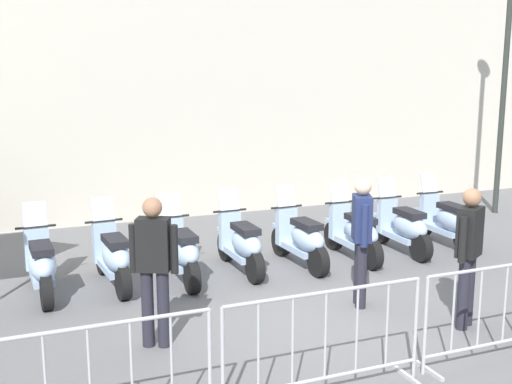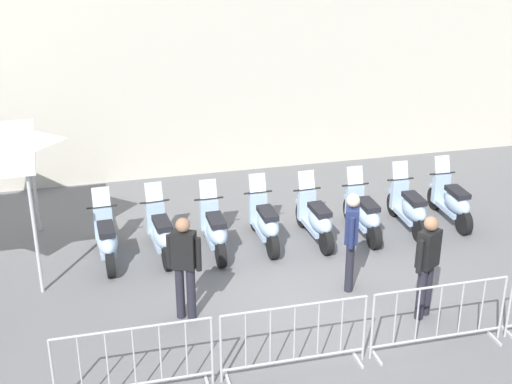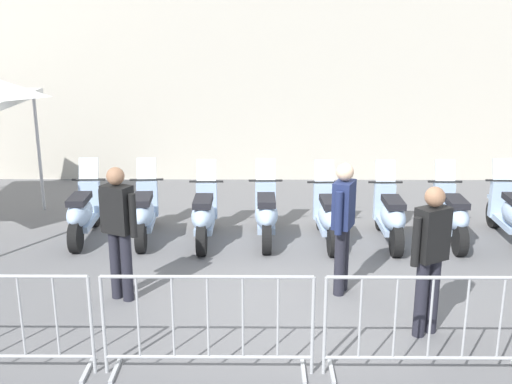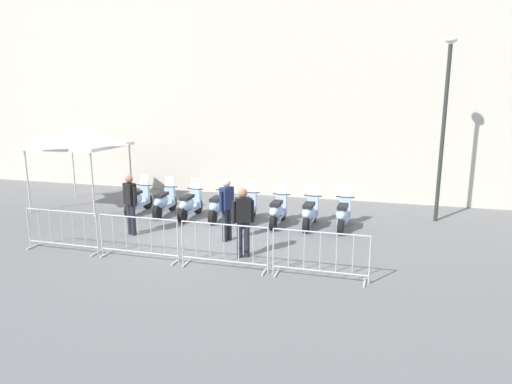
{
  "view_description": "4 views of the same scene",
  "coord_description": "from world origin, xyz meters",
  "px_view_note": "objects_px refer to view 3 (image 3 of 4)",
  "views": [
    {
      "loc": [
        -4.11,
        -6.61,
        3.09
      ],
      "look_at": [
        -0.03,
        2.3,
        1.2
      ],
      "focal_mm": 44.18,
      "sensor_mm": 36.0,
      "label": 1
    },
    {
      "loc": [
        -4.05,
        -9.5,
        6.18
      ],
      "look_at": [
        -0.6,
        1.97,
        1.14
      ],
      "focal_mm": 49.72,
      "sensor_mm": 36.0,
      "label": 2
    },
    {
      "loc": [
        -0.89,
        -7.24,
        3.43
      ],
      "look_at": [
        -0.57,
        1.82,
        0.89
      ],
      "focal_mm": 42.85,
      "sensor_mm": 36.0,
      "label": 3
    },
    {
      "loc": [
        3.94,
        -11.01,
        3.84
      ],
      "look_at": [
        0.76,
        2.32,
        0.92
      ],
      "focal_mm": 30.96,
      "sensor_mm": 36.0,
      "label": 4
    }
  ],
  "objects_px": {
    "motorcycle_4": "(328,216)",
    "officer_mid_plaza": "(343,221)",
    "motorcycle_1": "(144,213)",
    "motorcycle_7": "(511,214)",
    "barrier_segment_2": "(430,327)",
    "officer_near_row_end": "(119,226)",
    "motorcycle_2": "(204,216)",
    "motorcycle_3": "(266,214)",
    "motorcycle_6": "(451,216)",
    "barrier_segment_1": "(208,326)",
    "motorcycle_0": "(83,213)",
    "officer_by_barriers": "(430,253)",
    "motorcycle_5": "(390,217)"
  },
  "relations": [
    {
      "from": "motorcycle_4",
      "to": "motorcycle_6",
      "type": "distance_m",
      "value": 1.96
    },
    {
      "from": "motorcycle_1",
      "to": "barrier_segment_2",
      "type": "distance_m",
      "value": 5.26
    },
    {
      "from": "motorcycle_2",
      "to": "officer_mid_plaza",
      "type": "distance_m",
      "value": 2.72
    },
    {
      "from": "motorcycle_5",
      "to": "officer_near_row_end",
      "type": "relative_size",
      "value": 1.0
    },
    {
      "from": "officer_by_barriers",
      "to": "barrier_segment_1",
      "type": "bearing_deg",
      "value": -163.18
    },
    {
      "from": "motorcycle_5",
      "to": "officer_by_barriers",
      "type": "distance_m",
      "value": 2.96
    },
    {
      "from": "motorcycle_4",
      "to": "officer_mid_plaza",
      "type": "bearing_deg",
      "value": -93.14
    },
    {
      "from": "motorcycle_0",
      "to": "motorcycle_4",
      "type": "height_order",
      "value": "same"
    },
    {
      "from": "motorcycle_5",
      "to": "officer_mid_plaza",
      "type": "height_order",
      "value": "officer_mid_plaza"
    },
    {
      "from": "motorcycle_2",
      "to": "motorcycle_3",
      "type": "relative_size",
      "value": 1.0
    },
    {
      "from": "motorcycle_1",
      "to": "motorcycle_6",
      "type": "height_order",
      "value": "same"
    },
    {
      "from": "motorcycle_2",
      "to": "barrier_segment_1",
      "type": "height_order",
      "value": "motorcycle_2"
    },
    {
      "from": "barrier_segment_2",
      "to": "motorcycle_7",
      "type": "bearing_deg",
      "value": 56.45
    },
    {
      "from": "motorcycle_0",
      "to": "officer_mid_plaza",
      "type": "distance_m",
      "value": 4.39
    },
    {
      "from": "motorcycle_2",
      "to": "motorcycle_3",
      "type": "xyz_separation_m",
      "value": [
        0.98,
        0.03,
        0.0
      ]
    },
    {
      "from": "motorcycle_5",
      "to": "officer_near_row_end",
      "type": "bearing_deg",
      "value": -154.36
    },
    {
      "from": "motorcycle_2",
      "to": "officer_by_barriers",
      "type": "relative_size",
      "value": 1.0
    },
    {
      "from": "motorcycle_4",
      "to": "barrier_segment_2",
      "type": "height_order",
      "value": "motorcycle_4"
    },
    {
      "from": "motorcycle_4",
      "to": "officer_by_barriers",
      "type": "relative_size",
      "value": 0.99
    },
    {
      "from": "motorcycle_2",
      "to": "barrier_segment_1",
      "type": "relative_size",
      "value": 0.82
    },
    {
      "from": "motorcycle_3",
      "to": "motorcycle_4",
      "type": "relative_size",
      "value": 1.0
    },
    {
      "from": "motorcycle_1",
      "to": "officer_mid_plaza",
      "type": "bearing_deg",
      "value": -36.18
    },
    {
      "from": "motorcycle_0",
      "to": "motorcycle_4",
      "type": "distance_m",
      "value": 3.93
    },
    {
      "from": "motorcycle_0",
      "to": "motorcycle_7",
      "type": "xyz_separation_m",
      "value": [
        6.86,
        -0.3,
        0.0
      ]
    },
    {
      "from": "motorcycle_0",
      "to": "motorcycle_1",
      "type": "distance_m",
      "value": 0.98
    },
    {
      "from": "motorcycle_7",
      "to": "officer_mid_plaza",
      "type": "height_order",
      "value": "officer_mid_plaza"
    },
    {
      "from": "motorcycle_0",
      "to": "officer_near_row_end",
      "type": "xyz_separation_m",
      "value": [
        1.0,
        -2.22,
        0.53
      ]
    },
    {
      "from": "motorcycle_6",
      "to": "barrier_segment_1",
      "type": "bearing_deg",
      "value": -135.56
    },
    {
      "from": "motorcycle_1",
      "to": "motorcycle_6",
      "type": "bearing_deg",
      "value": -3.58
    },
    {
      "from": "motorcycle_2",
      "to": "motorcycle_5",
      "type": "bearing_deg",
      "value": -2.98
    },
    {
      "from": "motorcycle_6",
      "to": "barrier_segment_1",
      "type": "relative_size",
      "value": 0.82
    },
    {
      "from": "motorcycle_2",
      "to": "motorcycle_4",
      "type": "distance_m",
      "value": 1.97
    },
    {
      "from": "motorcycle_3",
      "to": "motorcycle_6",
      "type": "bearing_deg",
      "value": -3.41
    },
    {
      "from": "motorcycle_2",
      "to": "motorcycle_6",
      "type": "xyz_separation_m",
      "value": [
        3.92,
        -0.15,
        0.0
      ]
    },
    {
      "from": "barrier_segment_2",
      "to": "officer_by_barriers",
      "type": "bearing_deg",
      "value": 74.46
    },
    {
      "from": "motorcycle_2",
      "to": "officer_near_row_end",
      "type": "xyz_separation_m",
      "value": [
        -0.96,
        -2.02,
        0.53
      ]
    },
    {
      "from": "motorcycle_4",
      "to": "officer_by_barriers",
      "type": "distance_m",
      "value": 3.07
    },
    {
      "from": "barrier_segment_2",
      "to": "officer_by_barriers",
      "type": "relative_size",
      "value": 1.22
    },
    {
      "from": "motorcycle_3",
      "to": "motorcycle_6",
      "type": "xyz_separation_m",
      "value": [
        2.94,
        -0.18,
        0.0
      ]
    },
    {
      "from": "officer_near_row_end",
      "to": "officer_by_barriers",
      "type": "bearing_deg",
      "value": -16.05
    },
    {
      "from": "motorcycle_1",
      "to": "motorcycle_6",
      "type": "xyz_separation_m",
      "value": [
        4.89,
        -0.31,
        0.0
      ]
    },
    {
      "from": "motorcycle_3",
      "to": "barrier_segment_1",
      "type": "height_order",
      "value": "motorcycle_3"
    },
    {
      "from": "motorcycle_4",
      "to": "motorcycle_5",
      "type": "distance_m",
      "value": 0.98
    },
    {
      "from": "motorcycle_0",
      "to": "motorcycle_4",
      "type": "relative_size",
      "value": 1.0
    },
    {
      "from": "motorcycle_0",
      "to": "motorcycle_3",
      "type": "distance_m",
      "value": 2.94
    },
    {
      "from": "barrier_segment_2",
      "to": "motorcycle_6",
      "type": "bearing_deg",
      "value": 67.84
    },
    {
      "from": "barrier_segment_2",
      "to": "officer_near_row_end",
      "type": "height_order",
      "value": "officer_near_row_end"
    },
    {
      "from": "motorcycle_2",
      "to": "motorcycle_5",
      "type": "xyz_separation_m",
      "value": [
        2.94,
        -0.15,
        0.0
      ]
    },
    {
      "from": "motorcycle_4",
      "to": "motorcycle_7",
      "type": "bearing_deg",
      "value": 0.02
    },
    {
      "from": "motorcycle_0",
      "to": "motorcycle_5",
      "type": "xyz_separation_m",
      "value": [
        4.89,
        -0.35,
        0.0
      ]
    }
  ]
}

